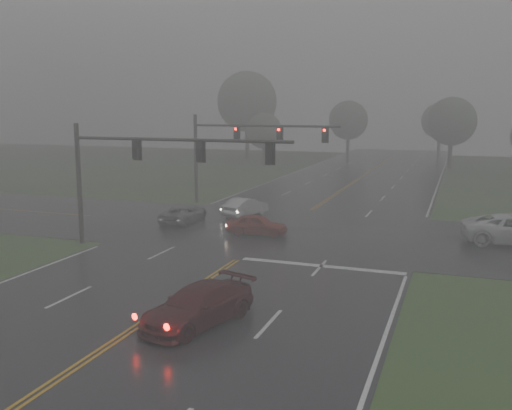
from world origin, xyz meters
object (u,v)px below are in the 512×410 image
at_px(car_grey, 184,222).
at_px(signal_gantry_near, 139,162).
at_px(sedan_maroon, 198,325).
at_px(sedan_red, 257,235).
at_px(sedan_silver, 245,216).
at_px(signal_gantry_far, 237,142).

bearing_deg(car_grey, signal_gantry_near, 98.24).
xyz_separation_m(sedan_maroon, car_grey, (-9.33, 17.14, 0.00)).
height_order(sedan_maroon, sedan_red, sedan_maroon).
bearing_deg(sedan_red, signal_gantry_near, 133.80).
xyz_separation_m(sedan_maroon, sedan_silver, (-6.12, 20.91, 0.00)).
bearing_deg(car_grey, sedan_silver, -131.12).
height_order(sedan_maroon, car_grey, sedan_maroon).
xyz_separation_m(sedan_red, signal_gantry_near, (-5.04, -5.60, 5.02)).
relative_size(sedan_silver, car_grey, 0.94).
xyz_separation_m(car_grey, signal_gantry_far, (0.88, 8.08, 5.22)).
xyz_separation_m(sedan_red, signal_gantry_far, (-5.36, 10.14, 5.22)).
relative_size(car_grey, signal_gantry_far, 0.36).
xyz_separation_m(signal_gantry_near, signal_gantry_far, (-0.32, 15.74, 0.20)).
bearing_deg(signal_gantry_far, sedan_maroon, -71.48).
height_order(sedan_red, car_grey, sedan_red).
distance_m(sedan_maroon, sedan_silver, 21.79).
distance_m(car_grey, signal_gantry_near, 9.24).
height_order(car_grey, signal_gantry_far, signal_gantry_far).
height_order(car_grey, signal_gantry_near, signal_gantry_near).
distance_m(sedan_red, signal_gantry_far, 12.60).
bearing_deg(signal_gantry_near, signal_gantry_far, 91.16).
relative_size(sedan_red, car_grey, 0.87).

